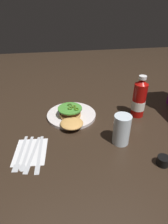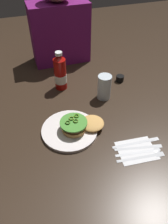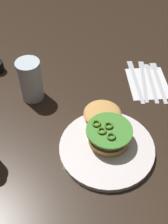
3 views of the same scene
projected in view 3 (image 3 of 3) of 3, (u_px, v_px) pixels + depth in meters
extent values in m
plane|color=#2E2117|center=(72.00, 118.00, 0.84)|extent=(3.00, 3.00, 0.00)
cylinder|color=silver|center=(107.00, 148.00, 0.76)|extent=(0.25, 0.25, 0.02)
cylinder|color=tan|center=(109.00, 138.00, 0.76)|extent=(0.11, 0.11, 0.02)
cylinder|color=#512D19|center=(109.00, 134.00, 0.75)|extent=(0.10, 0.10, 0.02)
cylinder|color=red|center=(109.00, 132.00, 0.74)|extent=(0.09, 0.09, 0.01)
cylinder|color=#448A30|center=(109.00, 130.00, 0.74)|extent=(0.12, 0.12, 0.01)
torus|color=#54781D|center=(102.00, 131.00, 0.73)|extent=(0.02, 0.02, 0.01)
torus|color=#477714|center=(96.00, 123.00, 0.74)|extent=(0.02, 0.02, 0.01)
torus|color=#436E22|center=(111.00, 136.00, 0.71)|extent=(0.02, 0.02, 0.01)
torus|color=#49731E|center=(109.00, 125.00, 0.74)|extent=(0.02, 0.02, 0.01)
ellipsoid|color=tan|center=(102.00, 114.00, 0.82)|extent=(0.11, 0.11, 0.03)
cylinder|color=silver|center=(30.00, 80.00, 0.86)|extent=(0.07, 0.07, 0.13)
cube|color=white|center=(148.00, 83.00, 0.94)|extent=(0.16, 0.14, 0.00)
cube|color=silver|center=(159.00, 82.00, 0.94)|extent=(0.20, 0.04, 0.00)
cube|color=silver|center=(154.00, 66.00, 1.00)|extent=(0.04, 0.03, 0.00)
cube|color=silver|center=(152.00, 82.00, 0.94)|extent=(0.19, 0.04, 0.00)
ellipsoid|color=silver|center=(147.00, 67.00, 0.99)|extent=(0.04, 0.03, 0.00)
cube|color=silver|center=(144.00, 82.00, 0.94)|extent=(0.18, 0.05, 0.00)
cube|color=silver|center=(142.00, 68.00, 0.99)|extent=(0.08, 0.03, 0.00)
cube|color=silver|center=(137.00, 83.00, 0.94)|extent=(0.19, 0.03, 0.00)
cube|color=silver|center=(132.00, 68.00, 0.99)|extent=(0.08, 0.02, 0.00)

